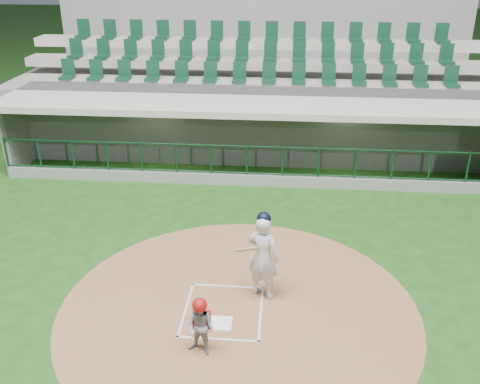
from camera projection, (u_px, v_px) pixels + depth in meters
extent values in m
plane|color=#184112|center=(225.00, 302.00, 10.92)|extent=(120.00, 120.00, 0.00)
cylinder|color=brown|center=(239.00, 309.00, 10.71)|extent=(7.20, 7.20, 0.01)
cube|color=white|center=(221.00, 323.00, 10.28)|extent=(0.43, 0.43, 0.02)
cube|color=silver|center=(186.00, 309.00, 10.70)|extent=(0.05, 1.80, 0.01)
cube|color=silver|center=(261.00, 313.00, 10.58)|extent=(0.05, 1.80, 0.01)
cube|color=silver|center=(228.00, 286.00, 11.41)|extent=(1.55, 0.05, 0.01)
cube|color=silver|center=(218.00, 339.00, 9.87)|extent=(1.55, 0.05, 0.01)
cube|color=gray|center=(250.00, 181.00, 17.94)|extent=(15.00, 3.00, 0.10)
cube|color=slate|center=(254.00, 127.00, 18.81)|extent=(15.00, 0.20, 2.70)
cube|color=#A19C8F|center=(253.00, 121.00, 18.59)|extent=(13.50, 0.04, 0.90)
cube|color=slate|center=(28.00, 135.00, 17.95)|extent=(0.20, 3.00, 2.70)
cube|color=#A9A498|center=(250.00, 100.00, 16.53)|extent=(15.40, 3.50, 0.20)
cube|color=gray|center=(247.00, 181.00, 16.25)|extent=(15.00, 0.15, 0.40)
cube|color=black|center=(247.00, 131.00, 15.59)|extent=(15.00, 0.01, 0.95)
cube|color=brown|center=(252.00, 162.00, 18.78)|extent=(12.75, 0.40, 0.45)
cube|color=white|center=(157.00, 100.00, 17.04)|extent=(1.30, 0.35, 0.04)
cube|color=white|center=(347.00, 104.00, 16.57)|extent=(1.30, 0.35, 0.04)
imported|color=#A41114|center=(98.00, 142.00, 18.66)|extent=(1.31, 0.98, 1.81)
imported|color=maroon|center=(166.00, 146.00, 18.32)|extent=(1.11, 0.57, 1.81)
imported|color=#A91B12|center=(310.00, 146.00, 18.21)|extent=(1.00, 0.73, 1.89)
imported|color=#B3131E|center=(360.00, 153.00, 17.78)|extent=(1.64, 0.61, 1.73)
cube|color=slate|center=(256.00, 106.00, 20.17)|extent=(17.00, 6.50, 2.50)
cube|color=gray|center=(254.00, 85.00, 18.34)|extent=(16.60, 0.95, 0.30)
cube|color=gray|center=(256.00, 64.00, 18.97)|extent=(16.60, 0.95, 0.30)
cube|color=#A6A096|center=(258.00, 43.00, 19.60)|extent=(16.60, 0.95, 0.30)
cube|color=slate|center=(262.00, 53.00, 22.63)|extent=(17.00, 0.25, 5.05)
imported|color=silver|center=(263.00, 257.00, 10.76)|extent=(0.79, 0.68, 1.84)
sphere|color=black|center=(264.00, 219.00, 10.40)|extent=(0.28, 0.28, 0.28)
cylinder|color=#A57B4B|center=(250.00, 249.00, 10.42)|extent=(0.58, 0.79, 0.39)
imported|color=gray|center=(201.00, 328.00, 9.33)|extent=(0.63, 0.57, 1.08)
sphere|color=maroon|center=(200.00, 305.00, 9.13)|extent=(0.26, 0.26, 0.26)
cube|color=#9E1112|center=(202.00, 319.00, 9.44)|extent=(0.32, 0.10, 0.35)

